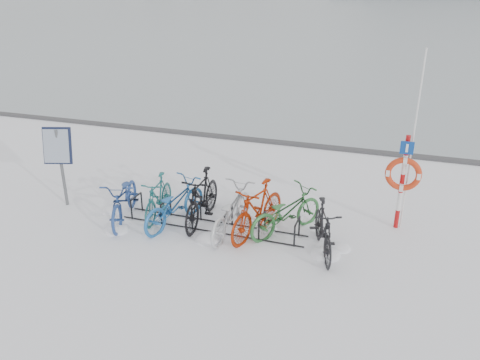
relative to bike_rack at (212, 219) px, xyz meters
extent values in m
plane|color=white|center=(0.00, 0.00, -0.18)|extent=(900.00, 900.00, 0.00)
cube|color=#9FACB3|center=(0.00, 155.00, -0.17)|extent=(400.00, 298.00, 0.02)
cube|color=#3F3F42|center=(0.00, 5.90, -0.13)|extent=(400.00, 0.25, 0.10)
cylinder|color=black|center=(-1.80, -0.22, 0.04)|extent=(0.04, 0.04, 0.44)
cylinder|color=black|center=(-1.80, 0.22, 0.04)|extent=(0.04, 0.04, 0.44)
cylinder|color=black|center=(-1.80, 0.00, 0.26)|extent=(0.04, 0.44, 0.04)
cylinder|color=black|center=(-1.08, -0.22, 0.04)|extent=(0.04, 0.04, 0.44)
cylinder|color=black|center=(-1.08, 0.22, 0.04)|extent=(0.04, 0.04, 0.44)
cylinder|color=black|center=(-1.08, 0.00, 0.26)|extent=(0.04, 0.44, 0.04)
cylinder|color=black|center=(-0.36, -0.22, 0.04)|extent=(0.04, 0.04, 0.44)
cylinder|color=black|center=(-0.36, 0.22, 0.04)|extent=(0.04, 0.04, 0.44)
cylinder|color=black|center=(-0.36, 0.00, 0.26)|extent=(0.04, 0.44, 0.04)
cylinder|color=black|center=(0.36, -0.22, 0.04)|extent=(0.04, 0.04, 0.44)
cylinder|color=black|center=(0.36, 0.22, 0.04)|extent=(0.04, 0.04, 0.44)
cylinder|color=black|center=(0.36, 0.00, 0.26)|extent=(0.04, 0.44, 0.04)
cylinder|color=black|center=(1.08, -0.22, 0.04)|extent=(0.04, 0.04, 0.44)
cylinder|color=black|center=(1.08, 0.22, 0.04)|extent=(0.04, 0.04, 0.44)
cylinder|color=black|center=(1.08, 0.00, 0.26)|extent=(0.04, 0.44, 0.04)
cylinder|color=black|center=(1.80, -0.22, 0.04)|extent=(0.04, 0.04, 0.44)
cylinder|color=black|center=(1.80, 0.22, 0.04)|extent=(0.04, 0.04, 0.44)
cylinder|color=black|center=(1.80, 0.00, 0.26)|extent=(0.04, 0.44, 0.04)
cylinder|color=black|center=(0.00, -0.22, -0.16)|extent=(4.00, 0.03, 0.03)
cylinder|color=black|center=(0.00, 0.22, -0.16)|extent=(4.00, 0.03, 0.03)
cylinder|color=#595B5E|center=(-3.61, -0.07, 0.72)|extent=(0.07, 0.07, 1.80)
cube|color=black|center=(-3.61, -0.10, 1.27)|extent=(0.66, 0.41, 0.81)
cube|color=#8C99AD|center=(-3.61, -0.14, 1.27)|extent=(0.58, 0.33, 0.73)
cylinder|color=#A80D0F|center=(3.65, 1.24, 0.02)|extent=(0.09, 0.09, 0.40)
cylinder|color=silver|center=(3.65, 1.24, 0.42)|extent=(0.09, 0.09, 0.40)
cylinder|color=#A80D0F|center=(3.65, 1.24, 0.83)|extent=(0.09, 0.09, 0.40)
cylinder|color=silver|center=(3.65, 1.24, 1.23)|extent=(0.09, 0.09, 0.40)
cylinder|color=#A80D0F|center=(3.65, 1.24, 1.63)|extent=(0.09, 0.09, 0.40)
torus|color=red|center=(3.65, 1.15, 1.06)|extent=(0.71, 0.12, 0.71)
cube|color=navy|center=(3.65, 1.16, 1.61)|extent=(0.26, 0.03, 0.26)
cylinder|color=silver|center=(3.74, 1.29, 1.65)|extent=(0.03, 0.03, 3.66)
imported|color=navy|center=(-1.93, -0.23, 0.33)|extent=(1.23, 2.05, 1.02)
imported|color=#185A5B|center=(-1.31, 0.11, 0.30)|extent=(0.65, 1.64, 0.96)
imported|color=#205FA4|center=(-0.82, -0.08, 0.31)|extent=(1.09, 1.98, 0.98)
imported|color=black|center=(-0.31, 0.20, 0.40)|extent=(0.63, 1.94, 1.15)
imported|color=#B1B5BA|center=(0.43, -0.05, 0.32)|extent=(0.77, 1.94, 1.00)
imported|color=#912004|center=(0.97, 0.06, 0.38)|extent=(1.02, 1.95, 1.13)
imported|color=#2B6531|center=(1.50, 0.31, 0.31)|extent=(1.59, 1.90, 0.98)
imported|color=black|center=(2.34, -0.21, 0.33)|extent=(1.00, 1.76, 1.02)
ellipsoid|color=white|center=(0.58, 0.56, -0.18)|extent=(0.39, 0.39, 0.14)
ellipsoid|color=white|center=(-0.96, 0.42, -0.18)|extent=(0.41, 0.41, 0.14)
ellipsoid|color=white|center=(2.44, -0.34, -0.18)|extent=(0.55, 0.55, 0.19)
ellipsoid|color=white|center=(-1.84, -0.78, -0.18)|extent=(0.52, 0.52, 0.18)
ellipsoid|color=white|center=(0.11, -0.51, -0.18)|extent=(0.55, 0.55, 0.19)
ellipsoid|color=white|center=(1.10, 0.28, -0.18)|extent=(0.43, 0.43, 0.15)
ellipsoid|color=white|center=(-2.43, -0.04, -0.18)|extent=(0.45, 0.45, 0.16)
ellipsoid|color=white|center=(2.66, -0.01, -0.18)|extent=(0.43, 0.43, 0.15)
camera|label=1|loc=(3.36, -8.06, 4.52)|focal=35.00mm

